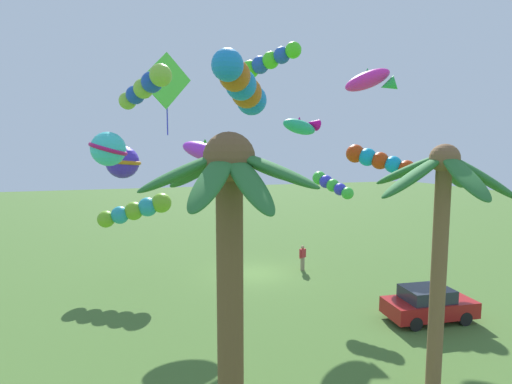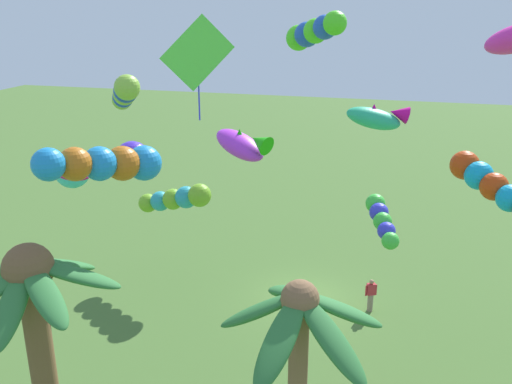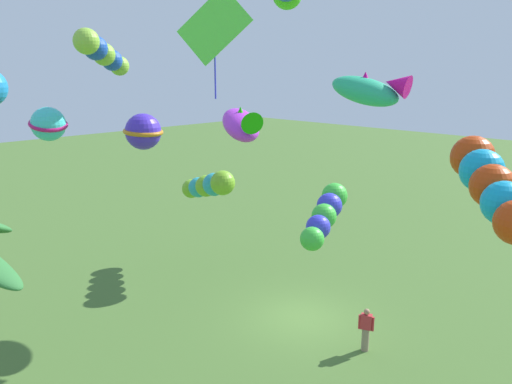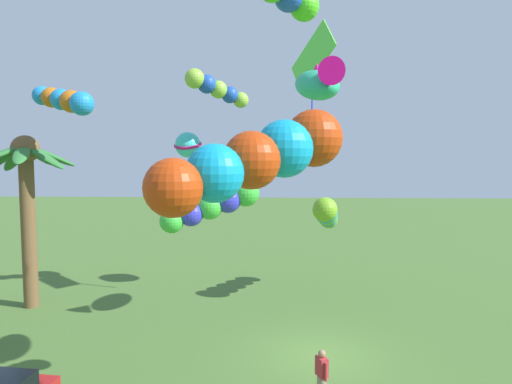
# 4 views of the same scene
# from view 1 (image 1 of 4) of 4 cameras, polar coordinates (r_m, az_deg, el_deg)

# --- Properties ---
(ground_plane) EXTENTS (120.00, 120.00, 0.00)m
(ground_plane) POSITION_cam_1_polar(r_m,az_deg,el_deg) (23.98, -0.12, -12.14)
(ground_plane) COLOR #476B2D
(palm_tree_0) EXTENTS (4.06, 4.18, 7.72)m
(palm_tree_0) POSITION_cam_1_polar(r_m,az_deg,el_deg) (12.74, 26.14, -2.27)
(palm_tree_0) COLOR brown
(palm_tree_0) RESTS_ON ground
(palm_tree_1) EXTENTS (4.39, 4.18, 7.96)m
(palm_tree_1) POSITION_cam_1_polar(r_m,az_deg,el_deg) (9.18, -3.95, -4.72)
(palm_tree_1) COLOR brown
(palm_tree_1) RESTS_ON ground
(parked_car_0) EXTENTS (4.05, 2.07, 1.51)m
(parked_car_0) POSITION_cam_1_polar(r_m,az_deg,el_deg) (19.18, 24.48, -15.06)
(parked_car_0) COLOR #A51919
(parked_car_0) RESTS_ON ground
(spectator_0) EXTENTS (0.51, 0.36, 1.59)m
(spectator_0) POSITION_cam_1_polar(r_m,az_deg,el_deg) (24.56, 7.01, -9.76)
(spectator_0) COLOR gray
(spectator_0) RESTS_ON ground
(kite_tube_0) EXTENTS (2.21, 2.90, 1.68)m
(kite_tube_0) POSITION_cam_1_polar(r_m,az_deg,el_deg) (17.50, -16.27, 14.89)
(kite_tube_0) COLOR #8CC73A
(kite_tube_1) EXTENTS (2.64, 3.13, 1.59)m
(kite_tube_1) POSITION_cam_1_polar(r_m,az_deg,el_deg) (21.92, 1.82, 19.01)
(kite_tube_1) COLOR #4BE020
(kite_fish_2) EXTENTS (2.74, 1.53, 1.29)m
(kite_fish_2) POSITION_cam_1_polar(r_m,az_deg,el_deg) (23.42, 6.81, 9.79)
(kite_fish_2) COLOR #26B47B
(kite_tube_3) EXTENTS (1.40, 2.61, 1.40)m
(kite_tube_3) POSITION_cam_1_polar(r_m,az_deg,el_deg) (21.18, 11.21, 1.13)
(kite_tube_3) COLOR green
(kite_fish_4) EXTENTS (3.33, 2.55, 1.71)m
(kite_fish_4) POSITION_cam_1_polar(r_m,az_deg,el_deg) (21.61, -7.20, 6.19)
(kite_fish_4) COLOR #BD33E4
(kite_tube_5) EXTENTS (2.29, 3.30, 1.44)m
(kite_tube_5) POSITION_cam_1_polar(r_m,az_deg,el_deg) (11.69, -2.04, 15.51)
(kite_tube_5) COLOR #1B83D0
(kite_tube_6) EXTENTS (4.14, 1.61, 1.95)m
(kite_tube_6) POSITION_cam_1_polar(r_m,az_deg,el_deg) (22.94, -17.38, -2.58)
(kite_tube_6) COLOR #73B624
(kite_diamond_7) EXTENTS (2.90, 1.75, 4.60)m
(kite_diamond_7) POSITION_cam_1_polar(r_m,az_deg,el_deg) (22.18, -13.31, 15.86)
(kite_diamond_7) COLOR #58E33C
(kite_tube_8) EXTENTS (3.03, 3.44, 1.91)m
(kite_tube_8) POSITION_cam_1_polar(r_m,az_deg,el_deg) (24.31, 17.68, 4.64)
(kite_tube_8) COLOR #C2380C
(kite_ball_9) EXTENTS (2.01, 2.00, 1.59)m
(kite_ball_9) POSITION_cam_1_polar(r_m,az_deg,el_deg) (19.61, -19.42, 4.26)
(kite_ball_9) COLOR #4328C8
(kite_fish_10) EXTENTS (3.42, 3.21, 1.95)m
(kite_fish_10) POSITION_cam_1_polar(r_m,az_deg,el_deg) (27.00, 16.76, 15.74)
(kite_fish_10) COLOR #ED29A8
(kite_ball_11) EXTENTS (1.64, 1.65, 1.31)m
(kite_ball_11) POSITION_cam_1_polar(r_m,az_deg,el_deg) (15.65, -21.31, 6.04)
(kite_ball_11) COLOR #3CCDCE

